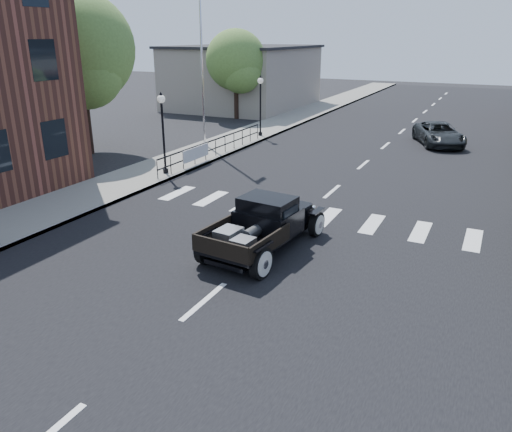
% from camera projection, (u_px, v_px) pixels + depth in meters
% --- Properties ---
extents(ground, '(120.00, 120.00, 0.00)m').
position_uv_depth(ground, '(258.00, 256.00, 14.65)').
color(ground, black).
rests_on(ground, ground).
extents(road, '(14.00, 80.00, 0.02)m').
position_uv_depth(road, '(377.00, 153.00, 27.30)').
color(road, black).
rests_on(road, ground).
extents(road_markings, '(12.00, 60.00, 0.06)m').
position_uv_depth(road_markings, '(352.00, 175.00, 23.08)').
color(road_markings, silver).
rests_on(road_markings, ground).
extents(sidewalk_left, '(3.00, 80.00, 0.15)m').
position_uv_depth(sidewalk_left, '(240.00, 138.00, 30.79)').
color(sidewalk_left, gray).
rests_on(sidewalk_left, ground).
extents(low_building_left, '(10.00, 12.00, 5.00)m').
position_uv_depth(low_building_left, '(243.00, 78.00, 43.60)').
color(low_building_left, gray).
rests_on(low_building_left, ground).
extents(railing, '(0.08, 10.00, 1.00)m').
position_uv_depth(railing, '(216.00, 146.00, 25.88)').
color(railing, black).
rests_on(railing, sidewalk_left).
extents(banner, '(0.04, 2.20, 0.60)m').
position_uv_depth(banner, '(196.00, 158.00, 24.23)').
color(banner, silver).
rests_on(banner, sidewalk_left).
extents(lamp_post_b, '(0.36, 0.36, 3.62)m').
position_uv_depth(lamp_post_b, '(163.00, 134.00, 22.18)').
color(lamp_post_b, black).
rests_on(lamp_post_b, sidewalk_left).
extents(lamp_post_c, '(0.36, 0.36, 3.62)m').
position_uv_depth(lamp_post_c, '(260.00, 106.00, 30.61)').
color(lamp_post_c, black).
rests_on(lamp_post_c, sidewalk_left).
extents(flagpole, '(0.12, 0.12, 12.52)m').
position_uv_depth(flagpole, '(201.00, 28.00, 26.37)').
color(flagpole, silver).
rests_on(flagpole, sidewalk_left).
extents(big_tree_near, '(5.63, 5.63, 8.27)m').
position_uv_depth(big_tree_near, '(82.00, 75.00, 25.76)').
color(big_tree_near, '#4E7230').
rests_on(big_tree_near, ground).
extents(big_tree_far, '(4.45, 4.45, 6.54)m').
position_uv_depth(big_tree_far, '(236.00, 75.00, 37.25)').
color(big_tree_far, '#4E7230').
rests_on(big_tree_far, ground).
extents(hotrod_pickup, '(2.68, 4.95, 1.65)m').
position_uv_depth(hotrod_pickup, '(264.00, 224.00, 14.77)').
color(hotrod_pickup, black).
rests_on(hotrod_pickup, ground).
extents(second_car, '(3.76, 5.08, 1.28)m').
position_uv_depth(second_car, '(439.00, 134.00, 29.03)').
color(second_car, black).
rests_on(second_car, ground).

